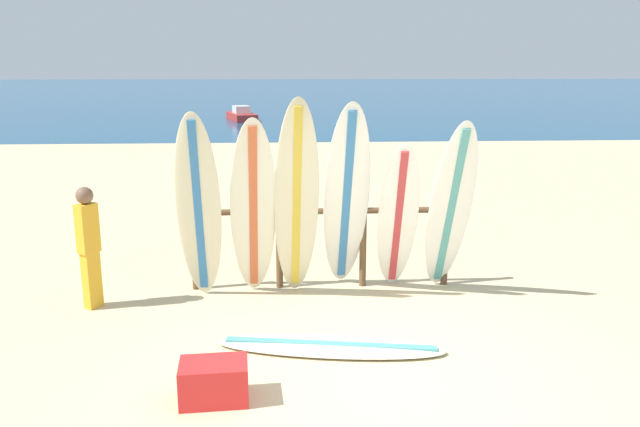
% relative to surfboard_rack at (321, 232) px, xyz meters
% --- Properties ---
extents(ground_plane, '(120.00, 120.00, 0.00)m').
position_rel_surfboard_rack_xyz_m(ground_plane, '(0.37, -2.66, -0.75)').
color(ground_plane, '#D3BC8C').
extents(ocean_water, '(120.00, 80.00, 0.01)m').
position_rel_surfboard_rack_xyz_m(ocean_water, '(0.37, 55.34, -0.75)').
color(ocean_water, navy).
rests_on(ocean_water, ground).
extents(surfboard_rack, '(3.42, 0.09, 1.18)m').
position_rel_surfboard_rack_xyz_m(surfboard_rack, '(0.00, 0.00, 0.00)').
color(surfboard_rack, brown).
rests_on(surfboard_rack, ground).
extents(surfboard_leaning_far_left, '(0.55, 0.62, 2.39)m').
position_rel_surfboard_rack_xyz_m(surfboard_leaning_far_left, '(-1.52, -0.44, 0.44)').
color(surfboard_leaning_far_left, beige).
rests_on(surfboard_leaning_far_left, ground).
extents(surfboard_leaning_left, '(0.64, 0.91, 2.33)m').
position_rel_surfboard_rack_xyz_m(surfboard_leaning_left, '(-0.86, -0.43, 0.42)').
color(surfboard_leaning_left, silver).
rests_on(surfboard_leaning_left, ground).
extents(surfboard_leaning_center_left, '(0.60, 0.84, 2.56)m').
position_rel_surfboard_rack_xyz_m(surfboard_leaning_center_left, '(-0.33, -0.45, 0.53)').
color(surfboard_leaning_center_left, beige).
rests_on(surfboard_leaning_center_left, ground).
extents(surfboard_leaning_center, '(0.61, 1.14, 2.51)m').
position_rel_surfboard_rack_xyz_m(surfboard_leaning_center, '(0.30, -0.29, 0.50)').
color(surfboard_leaning_center, white).
rests_on(surfboard_leaning_center, ground).
extents(surfboard_leaning_center_right, '(0.53, 0.93, 2.02)m').
position_rel_surfboard_rack_xyz_m(surfboard_leaning_center_right, '(0.94, -0.36, 0.26)').
color(surfboard_leaning_center_right, white).
rests_on(surfboard_leaning_center_right, ground).
extents(surfboard_leaning_right, '(0.61, 0.99, 2.29)m').
position_rel_surfboard_rack_xyz_m(surfboard_leaning_right, '(1.58, -0.43, 0.39)').
color(surfboard_leaning_right, white).
rests_on(surfboard_leaning_right, ground).
extents(surfboard_lying_on_sand, '(2.46, 0.93, 0.08)m').
position_rel_surfboard_rack_xyz_m(surfboard_lying_on_sand, '(-0.02, -1.92, -0.72)').
color(surfboard_lying_on_sand, silver).
rests_on(surfboard_lying_on_sand, ground).
extents(beachgoer_standing, '(0.26, 0.28, 1.50)m').
position_rel_surfboard_rack_xyz_m(beachgoer_standing, '(-2.82, -0.58, 0.07)').
color(beachgoer_standing, gold).
rests_on(beachgoer_standing, ground).
extents(small_boat_offshore, '(1.77, 2.95, 0.71)m').
position_rel_surfboard_rack_xyz_m(small_boat_offshore, '(-2.60, 24.42, -0.50)').
color(small_boat_offshore, '#B22D28').
rests_on(small_boat_offshore, ocean_water).
extents(cooler_box, '(0.63, 0.44, 0.36)m').
position_rel_surfboard_rack_xyz_m(cooler_box, '(-1.12, -2.87, -0.57)').
color(cooler_box, red).
rests_on(cooler_box, ground).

